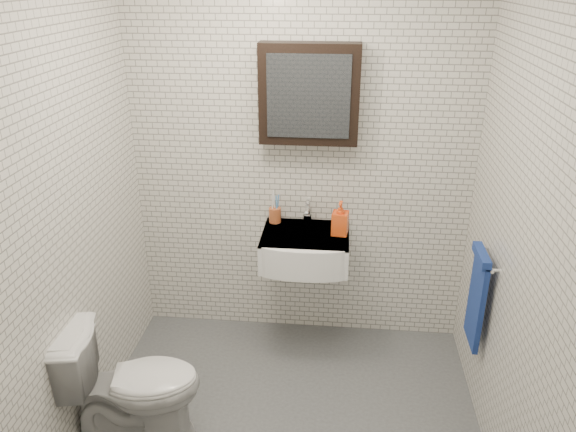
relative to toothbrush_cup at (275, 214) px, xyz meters
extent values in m
cube|color=#484B50|center=(0.16, -0.93, -0.90)|extent=(2.20, 2.00, 0.01)
cube|color=silver|center=(0.16, 0.07, 0.35)|extent=(2.20, 0.02, 2.50)
cube|color=silver|center=(0.16, -1.93, 0.35)|extent=(2.20, 0.02, 2.50)
cube|color=silver|center=(-0.94, -0.93, 0.35)|extent=(0.02, 2.00, 2.50)
cube|color=silver|center=(1.26, -0.93, 0.35)|extent=(0.02, 2.00, 2.50)
cube|color=white|center=(0.21, -0.16, -0.15)|extent=(0.55, 0.45, 0.20)
cylinder|color=silver|center=(0.21, -0.14, -0.07)|extent=(0.31, 0.31, 0.02)
cylinder|color=silver|center=(0.21, -0.14, -0.06)|extent=(0.04, 0.04, 0.01)
cube|color=white|center=(0.21, -0.16, -0.06)|extent=(0.55, 0.45, 0.01)
cylinder|color=silver|center=(0.21, 0.01, -0.02)|extent=(0.06, 0.06, 0.06)
cylinder|color=silver|center=(0.21, 0.01, 0.04)|extent=(0.03, 0.03, 0.08)
cylinder|color=silver|center=(0.21, -0.05, 0.07)|extent=(0.02, 0.12, 0.02)
cube|color=silver|center=(0.21, 0.04, 0.09)|extent=(0.02, 0.09, 0.01)
cube|color=black|center=(0.21, 0.00, 0.80)|extent=(0.60, 0.14, 0.60)
cube|color=#3F444C|center=(0.21, -0.08, 0.80)|extent=(0.49, 0.01, 0.49)
cylinder|color=silver|center=(1.22, -0.58, 0.05)|extent=(0.02, 0.30, 0.02)
cylinder|color=silver|center=(1.24, -0.45, 0.05)|extent=(0.04, 0.02, 0.02)
cylinder|color=silver|center=(1.24, -0.71, 0.05)|extent=(0.04, 0.02, 0.02)
cube|color=navy|center=(1.21, -0.58, -0.22)|extent=(0.03, 0.26, 0.54)
cube|color=navy|center=(1.20, -0.58, 0.06)|extent=(0.05, 0.26, 0.05)
cylinder|color=#A44D29|center=(0.00, 0.00, -0.01)|extent=(0.10, 0.10, 0.10)
cylinder|color=white|center=(-0.02, -0.01, 0.06)|extent=(0.02, 0.03, 0.19)
cylinder|color=#3E82C7|center=(0.01, -0.01, 0.05)|extent=(0.01, 0.02, 0.17)
cylinder|color=white|center=(-0.01, 0.01, 0.06)|extent=(0.02, 0.04, 0.20)
cylinder|color=#3E82C7|center=(0.02, 0.01, 0.05)|extent=(0.02, 0.04, 0.18)
imported|color=orange|center=(0.43, -0.14, 0.05)|extent=(0.11, 0.11, 0.22)
imported|color=silver|center=(-0.64, -1.09, -0.54)|extent=(0.77, 0.53, 0.72)
camera|label=1|loc=(0.43, -3.36, 1.48)|focal=35.00mm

